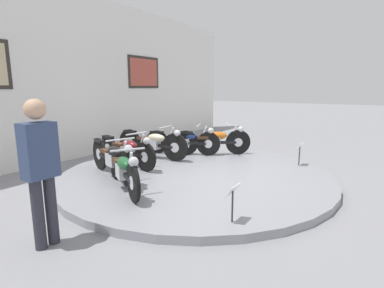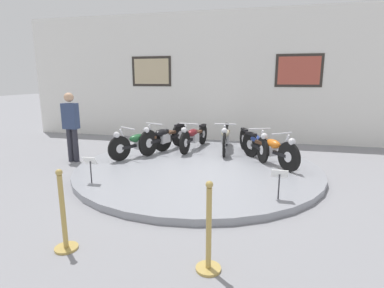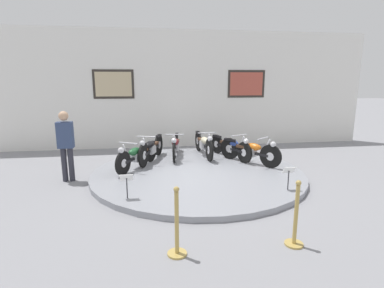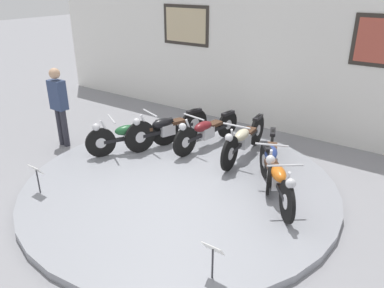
% 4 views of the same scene
% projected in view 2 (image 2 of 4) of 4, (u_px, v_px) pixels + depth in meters
% --- Properties ---
extents(ground_plane, '(60.00, 60.00, 0.00)m').
position_uv_depth(ground_plane, '(198.00, 170.00, 6.85)').
color(ground_plane, gray).
extents(display_platform, '(5.42, 5.42, 0.13)m').
position_uv_depth(display_platform, '(198.00, 168.00, 6.84)').
color(display_platform, gray).
rests_on(display_platform, ground_plane).
extents(back_wall, '(14.00, 0.22, 4.17)m').
position_uv_depth(back_wall, '(221.00, 78.00, 9.85)').
color(back_wall, white).
rests_on(back_wall, ground_plane).
extents(motorcycle_green, '(1.04, 1.71, 0.78)m').
position_uv_depth(motorcycle_green, '(141.00, 142.00, 7.53)').
color(motorcycle_green, black).
rests_on(motorcycle_green, display_platform).
extents(motorcycle_black, '(0.76, 1.92, 0.81)m').
position_uv_depth(motorcycle_black, '(164.00, 137.00, 8.07)').
color(motorcycle_black, black).
rests_on(motorcycle_black, display_platform).
extents(motorcycle_maroon, '(0.54, 1.95, 0.78)m').
position_uv_depth(motorcycle_maroon, '(194.00, 136.00, 8.27)').
color(motorcycle_maroon, black).
rests_on(motorcycle_maroon, display_platform).
extents(motorcycle_cream, '(0.54, 2.01, 0.81)m').
position_uv_depth(motorcycle_cream, '(226.00, 137.00, 8.08)').
color(motorcycle_cream, black).
rests_on(motorcycle_cream, display_platform).
extents(motorcycle_blue, '(0.80, 1.83, 0.78)m').
position_uv_depth(motorcycle_blue, '(253.00, 142.00, 7.54)').
color(motorcycle_blue, black).
rests_on(motorcycle_blue, display_platform).
extents(motorcycle_orange, '(1.27, 1.60, 0.79)m').
position_uv_depth(motorcycle_orange, '(269.00, 148.00, 6.82)').
color(motorcycle_orange, black).
rests_on(motorcycle_orange, display_platform).
extents(info_placard_front_left, '(0.26, 0.11, 0.51)m').
position_uv_depth(info_placard_front_left, '(90.00, 164.00, 5.57)').
color(info_placard_front_left, '#333338').
rests_on(info_placard_front_left, display_platform).
extents(info_placard_front_centre, '(0.26, 0.11, 0.51)m').
position_uv_depth(info_placard_front_centre, '(279.00, 178.00, 4.80)').
color(info_placard_front_centre, '#333338').
rests_on(info_placard_front_centre, display_platform).
extents(visitor_standing, '(0.36, 0.23, 1.72)m').
position_uv_depth(visitor_standing, '(71.00, 123.00, 7.38)').
color(visitor_standing, '#2D2D38').
rests_on(visitor_standing, ground_plane).
extents(stanchion_post_left_of_entry, '(0.28, 0.28, 1.02)m').
position_uv_depth(stanchion_post_left_of_entry, '(64.00, 223.00, 3.60)').
color(stanchion_post_left_of_entry, tan).
rests_on(stanchion_post_left_of_entry, ground_plane).
extents(stanchion_post_right_of_entry, '(0.28, 0.28, 1.02)m').
position_uv_depth(stanchion_post_right_of_entry, '(209.00, 241.00, 3.21)').
color(stanchion_post_right_of_entry, tan).
rests_on(stanchion_post_right_of_entry, ground_plane).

